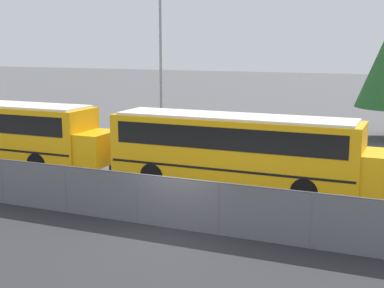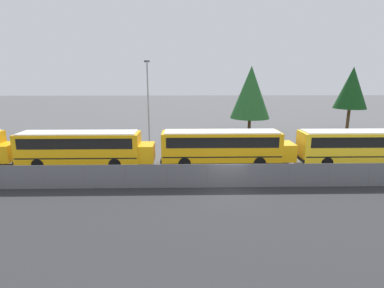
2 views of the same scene
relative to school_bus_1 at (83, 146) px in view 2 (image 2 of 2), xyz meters
name	(u,v)px [view 2 (image 2 of 2)]	position (x,y,z in m)	size (l,w,h in m)	color
ground_plane	(228,187)	(12.34, -5.37, -1.93)	(200.00, 200.00, 0.00)	#4C4C4F
road_strip	(243,228)	(12.34, -11.37, -1.92)	(109.24, 12.00, 0.01)	#2B2B2D
fence	(228,176)	(12.34, -5.38, -1.01)	(75.31, 0.07, 1.80)	#9EA0A5
school_bus_1	(83,146)	(0.00, 0.00, 0.00)	(12.10, 2.49, 3.22)	orange
school_bus_2	(224,145)	(12.71, 0.19, 0.00)	(12.10, 2.49, 3.22)	orange
school_bus_3	(361,145)	(25.29, 0.01, 0.00)	(12.10, 2.49, 3.22)	yellow
light_pole	(148,101)	(4.94, 8.42, 3.32)	(0.60, 0.24, 9.70)	gray
tree_0	(352,88)	(33.02, 16.74, 4.38)	(4.54, 4.54, 9.28)	#51381E
tree_1	(251,92)	(18.39, 16.11, 3.80)	(5.58, 5.58, 9.37)	#51381E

